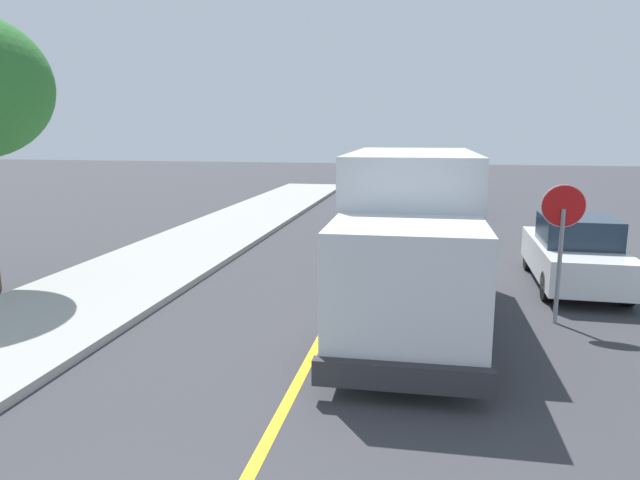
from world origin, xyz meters
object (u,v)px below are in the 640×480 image
at_px(parked_car_mid, 446,196).
at_px(parked_van_across, 575,253).
at_px(box_truck, 410,228).
at_px(parked_car_furthest, 427,173).
at_px(parked_car_far, 442,181).
at_px(parked_car_near, 431,219).
at_px(stop_sign, 562,227).

bearing_deg(parked_car_mid, parked_van_across, -77.07).
bearing_deg(box_truck, parked_car_furthest, 89.66).
height_order(parked_car_mid, parked_car_far, same).
bearing_deg(parked_car_near, parked_car_furthest, 90.76).
relative_size(parked_car_furthest, parked_van_across, 1.01).
xyz_separation_m(box_truck, parked_car_near, (0.42, 7.66, -0.97)).
bearing_deg(parked_car_mid, parked_car_near, -95.70).
relative_size(box_truck, parked_car_furthest, 1.61).
relative_size(box_truck, parked_car_near, 1.61).
distance_m(box_truck, stop_sign, 2.79).
xyz_separation_m(parked_car_mid, stop_sign, (1.68, -14.32, 1.06)).
distance_m(parked_car_mid, parked_car_far, 7.06).
distance_m(box_truck, parked_car_mid, 14.51).
bearing_deg(parked_van_across, parked_car_furthest, 98.32).
distance_m(parked_car_mid, parked_car_furthest, 13.01).
distance_m(parked_car_near, parked_car_mid, 6.81).
height_order(box_truck, parked_car_mid, box_truck).
distance_m(parked_car_mid, parked_van_across, 11.79).
xyz_separation_m(parked_car_near, parked_car_far, (0.62, 13.83, 0.00)).
bearing_deg(box_truck, parked_car_near, 86.84).
xyz_separation_m(parked_car_furthest, stop_sign, (2.62, -27.29, 1.06)).
bearing_deg(parked_van_across, parked_car_near, 125.09).
height_order(parked_car_near, parked_car_far, same).
distance_m(box_truck, parked_car_near, 7.74).
relative_size(parked_car_mid, stop_sign, 1.67).
distance_m(parked_car_mid, stop_sign, 14.46).
bearing_deg(parked_car_furthest, box_truck, -90.34).
bearing_deg(parked_car_near, parked_car_far, 87.43).
height_order(parked_car_near, parked_car_mid, same).
height_order(parked_car_mid, stop_sign, stop_sign).
height_order(parked_car_near, stop_sign, stop_sign).
bearing_deg(stop_sign, box_truck, -177.60).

